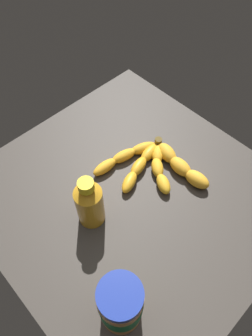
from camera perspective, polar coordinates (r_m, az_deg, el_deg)
ground_plane at (r=79.15cm, az=0.87°, el=-5.41°), size 71.41×68.01×4.03cm
banana_bunch at (r=80.60cm, az=5.40°, el=0.71°), size 24.52×20.88×3.79cm
peanut_butter_jar at (r=60.22cm, az=-1.01°, el=-24.13°), size 8.24×8.24×15.75cm
honey_bottle at (r=68.60cm, az=-6.84°, el=-6.49°), size 6.31×6.31×15.38cm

